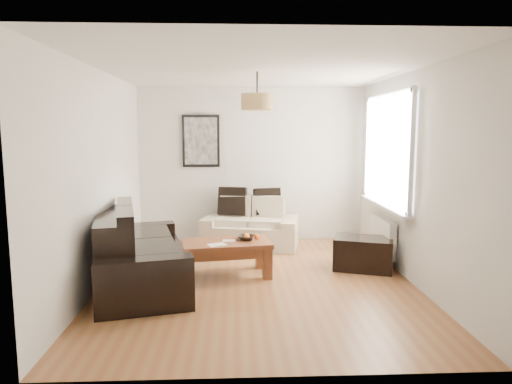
{
  "coord_description": "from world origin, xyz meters",
  "views": [
    {
      "loc": [
        -0.27,
        -5.54,
        1.87
      ],
      "look_at": [
        0.0,
        0.6,
        1.05
      ],
      "focal_mm": 32.22,
      "sensor_mm": 36.0,
      "label": 1
    }
  ],
  "objects_px": {
    "loveseat_cream": "(251,224)",
    "coffee_table": "(227,259)",
    "ottoman": "(363,254)",
    "sofa_leather": "(141,249)"
  },
  "relations": [
    {
      "from": "coffee_table",
      "to": "ottoman",
      "type": "distance_m",
      "value": 1.86
    },
    {
      "from": "sofa_leather",
      "to": "coffee_table",
      "type": "xyz_separation_m",
      "value": [
        1.03,
        0.31,
        -0.22
      ]
    },
    {
      "from": "loveseat_cream",
      "to": "coffee_table",
      "type": "bearing_deg",
      "value": -91.15
    },
    {
      "from": "sofa_leather",
      "to": "ottoman",
      "type": "relative_size",
      "value": 2.69
    },
    {
      "from": "ottoman",
      "to": "loveseat_cream",
      "type": "bearing_deg",
      "value": 138.1
    },
    {
      "from": "coffee_table",
      "to": "sofa_leather",
      "type": "bearing_deg",
      "value": -163.41
    },
    {
      "from": "sofa_leather",
      "to": "coffee_table",
      "type": "distance_m",
      "value": 1.1
    },
    {
      "from": "ottoman",
      "to": "coffee_table",
      "type": "bearing_deg",
      "value": -173.88
    },
    {
      "from": "loveseat_cream",
      "to": "ottoman",
      "type": "height_order",
      "value": "loveseat_cream"
    },
    {
      "from": "sofa_leather",
      "to": "ottoman",
      "type": "height_order",
      "value": "sofa_leather"
    }
  ]
}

